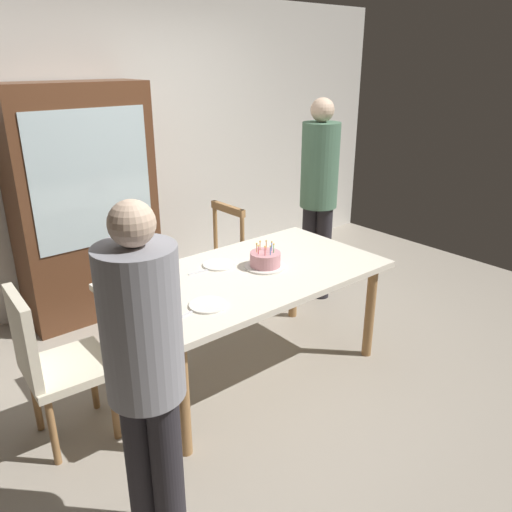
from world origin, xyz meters
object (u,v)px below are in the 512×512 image
Objects in this scene: china_cabinet at (85,205)px; plate_far_side at (219,264)px; person_guest at (319,189)px; dining_table at (250,283)px; chair_upholstered at (50,361)px; chair_spindle_back at (213,267)px; person_celebrant at (145,365)px; birthday_cake at (265,260)px; plate_near_celebrant at (208,305)px.

plate_far_side is at bearing -74.82° from china_cabinet.
person_guest is (1.31, 0.34, 0.25)m from plate_far_side.
chair_upholstered reaches higher than dining_table.
person_guest is at bearing -14.93° from chair_spindle_back.
china_cabinet is at bearing 72.96° from person_celebrant.
birthday_cake is 1.44m from chair_upholstered.
birthday_cake is 0.16× the size of person_guest.
dining_table is at bearing -73.86° from china_cabinet.
dining_table is at bearing -155.34° from person_guest.
chair_spindle_back is (0.36, 0.59, -0.30)m from plate_far_side.
china_cabinet is (-0.58, 1.56, 0.15)m from birthday_cake.
person_guest is (0.96, -0.26, 0.55)m from chair_spindle_back.
china_cabinet is at bearing 106.14° from dining_table.
person_celebrant reaches higher than birthday_cake.
chair_spindle_back reaches higher than birthday_cake.
plate_near_celebrant is 0.23× the size of chair_upholstered.
birthday_cake is 1.27× the size of plate_near_celebrant.
chair_upholstered is at bearing -156.65° from chair_spindle_back.
chair_spindle_back is (0.14, 0.82, -0.34)m from birthday_cake.
dining_table is 0.18m from birthday_cake.
chair_spindle_back is 0.50× the size of china_cabinet.
chair_spindle_back is 1.14m from china_cabinet.
china_cabinet is at bearing 134.20° from chair_spindle_back.
dining_table is 1.40m from person_celebrant.
birthday_cake is at bearing 19.96° from plate_near_celebrant.
chair_spindle_back is at bearing 53.95° from plate_near_celebrant.
person_celebrant reaches higher than plate_near_celebrant.
person_guest is at bearing 14.46° from plate_far_side.
china_cabinet is (0.71, 2.30, 0.05)m from person_celebrant.
person_celebrant is (0.12, -0.90, 0.37)m from chair_upholstered.
birthday_cake is at bearing -45.37° from plate_far_side.
person_guest reaches higher than plate_far_side.
person_guest reaches higher than plate_near_celebrant.
china_cabinet reaches higher than plate_near_celebrant.
chair_spindle_back is at bearing -45.80° from china_cabinet.
chair_spindle_back is (0.27, 0.82, -0.21)m from dining_table.
plate_near_celebrant is 0.14× the size of person_celebrant.
chair_upholstered is (-1.28, 0.15, -0.14)m from dining_table.
person_celebrant is at bearing -151.21° from person_guest.
person_celebrant is 0.84× the size of china_cabinet.
plate_far_side is 0.23× the size of chair_upholstered.
chair_spindle_back is at bearing 23.35° from chair_upholstered.
plate_near_celebrant is at bearing -25.31° from chair_upholstered.
dining_table is 8.08× the size of plate_near_celebrant.
chair_upholstered is 2.58m from person_guest.
plate_far_side is at bearing -121.06° from chair_spindle_back.
birthday_cake is 1.27× the size of plate_far_side.
birthday_cake is 0.66m from plate_near_celebrant.
dining_table is 1.39m from person_guest.
person_guest reaches higher than chair_spindle_back.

